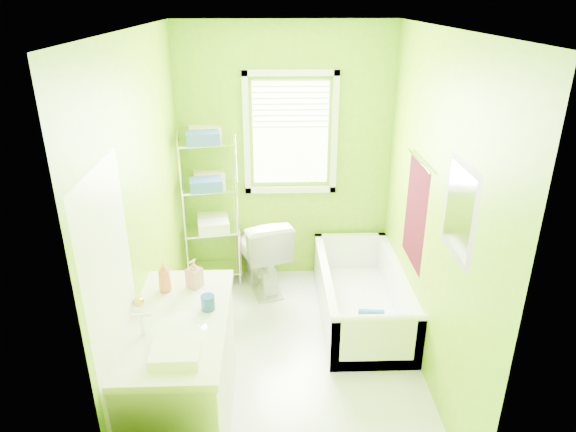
{
  "coord_description": "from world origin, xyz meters",
  "views": [
    {
      "loc": [
        -0.14,
        -3.48,
        2.8
      ],
      "look_at": [
        -0.02,
        0.25,
        1.18
      ],
      "focal_mm": 32.0,
      "sensor_mm": 36.0,
      "label": 1
    }
  ],
  "objects_px": {
    "toilet": "(261,251)",
    "wire_shelf_unit": "(211,193)",
    "bathtub": "(361,302)",
    "vanity": "(183,374)"
  },
  "relations": [
    {
      "from": "toilet",
      "to": "wire_shelf_unit",
      "type": "height_order",
      "value": "wire_shelf_unit"
    },
    {
      "from": "toilet",
      "to": "wire_shelf_unit",
      "type": "bearing_deg",
      "value": -32.48
    },
    {
      "from": "bathtub",
      "to": "toilet",
      "type": "bearing_deg",
      "value": 148.14
    },
    {
      "from": "bathtub",
      "to": "toilet",
      "type": "height_order",
      "value": "toilet"
    },
    {
      "from": "bathtub",
      "to": "vanity",
      "type": "distance_m",
      "value": 1.97
    },
    {
      "from": "wire_shelf_unit",
      "to": "toilet",
      "type": "bearing_deg",
      "value": -14.78
    },
    {
      "from": "toilet",
      "to": "vanity",
      "type": "height_order",
      "value": "vanity"
    },
    {
      "from": "bathtub",
      "to": "wire_shelf_unit",
      "type": "distance_m",
      "value": 1.8
    },
    {
      "from": "vanity",
      "to": "toilet",
      "type": "bearing_deg",
      "value": 75.52
    },
    {
      "from": "bathtub",
      "to": "vanity",
      "type": "height_order",
      "value": "vanity"
    }
  ]
}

